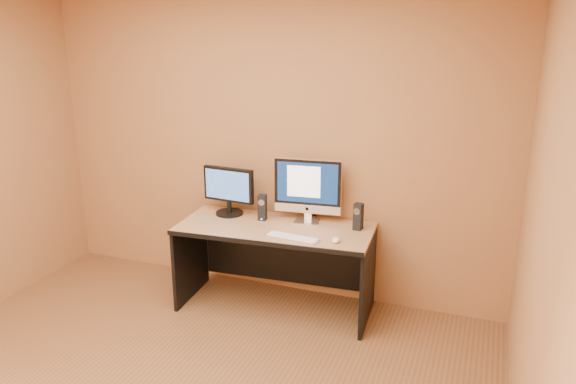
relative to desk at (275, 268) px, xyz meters
name	(u,v)px	position (x,y,z in m)	size (l,w,h in m)	color
walls	(121,217)	(-0.20, -1.61, 0.95)	(4.00, 4.00, 2.60)	olive
desk	(275,268)	(0.00, 0.00, 0.00)	(1.53, 0.67, 0.71)	#AA8055
imac	(307,191)	(0.20, 0.19, 0.62)	(0.55, 0.20, 0.53)	silver
second_monitor	(229,191)	(-0.47, 0.15, 0.56)	(0.46, 0.23, 0.40)	black
speaker_left	(262,207)	(-0.16, 0.12, 0.46)	(0.07, 0.07, 0.21)	black
speaker_right	(358,217)	(0.63, 0.17, 0.46)	(0.07, 0.07, 0.21)	black
keyboard	(292,237)	(0.22, -0.19, 0.36)	(0.41, 0.11, 0.02)	silver
mouse	(336,240)	(0.54, -0.14, 0.37)	(0.06, 0.10, 0.03)	white
cable_a	(317,220)	(0.26, 0.26, 0.36)	(0.01, 0.01, 0.21)	black
cable_b	(309,217)	(0.18, 0.30, 0.36)	(0.01, 0.01, 0.17)	black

